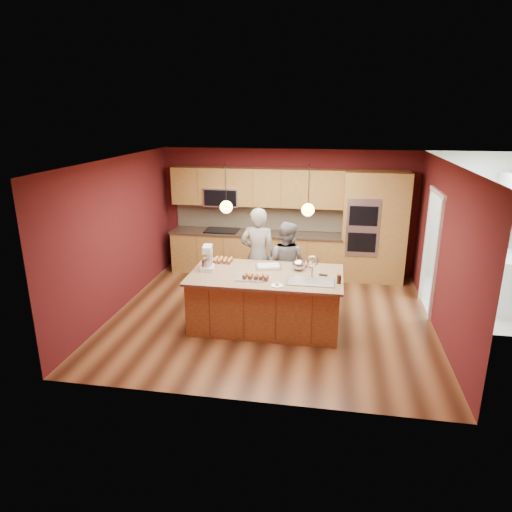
% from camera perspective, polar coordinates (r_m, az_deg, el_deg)
% --- Properties ---
extents(floor, '(5.50, 5.50, 0.00)m').
position_cam_1_polar(floor, '(8.12, 1.86, -7.52)').
color(floor, '#3F2111').
rests_on(floor, ground).
extents(ceiling, '(5.50, 5.50, 0.00)m').
position_cam_1_polar(ceiling, '(7.39, 2.07, 11.81)').
color(ceiling, silver).
rests_on(ceiling, ground).
extents(wall_back, '(5.50, 0.00, 5.50)m').
position_cam_1_polar(wall_back, '(10.05, 3.90, 5.54)').
color(wall_back, '#4D1416').
rests_on(wall_back, ground).
extents(wall_front, '(5.50, 0.00, 5.50)m').
position_cam_1_polar(wall_front, '(5.31, -1.71, -5.63)').
color(wall_front, '#4D1416').
rests_on(wall_front, ground).
extents(wall_left, '(0.00, 5.00, 5.00)m').
position_cam_1_polar(wall_left, '(8.44, -16.88, 2.47)').
color(wall_left, '#4D1416').
rests_on(wall_left, ground).
extents(wall_right, '(0.00, 5.00, 5.00)m').
position_cam_1_polar(wall_right, '(7.78, 22.45, 0.63)').
color(wall_right, '#4D1416').
rests_on(wall_right, ground).
extents(cabinet_run, '(3.74, 0.64, 2.30)m').
position_cam_1_polar(cabinet_run, '(9.98, -0.19, 3.34)').
color(cabinet_run, brown).
rests_on(cabinet_run, floor).
extents(oven_column, '(1.30, 0.62, 2.30)m').
position_cam_1_polar(oven_column, '(9.79, 14.51, 3.49)').
color(oven_column, brown).
rests_on(oven_column, floor).
extents(doorway_trim, '(0.08, 1.11, 2.20)m').
position_cam_1_polar(doorway_trim, '(8.61, 21.00, 0.26)').
color(doorway_trim, white).
rests_on(doorway_trim, wall_right).
extents(pendant_left, '(0.20, 0.20, 0.80)m').
position_cam_1_polar(pendant_left, '(7.28, -3.74, 6.16)').
color(pendant_left, black).
rests_on(pendant_left, ceiling).
extents(pendant_right, '(0.20, 0.20, 0.80)m').
position_cam_1_polar(pendant_right, '(7.10, 6.51, 5.79)').
color(pendant_right, black).
rests_on(pendant_right, ceiling).
extents(island, '(2.48, 1.39, 1.29)m').
position_cam_1_polar(island, '(7.62, 1.35, -5.41)').
color(island, brown).
rests_on(island, floor).
extents(person_left, '(0.68, 0.46, 1.82)m').
position_cam_1_polar(person_left, '(8.39, 0.27, 0.01)').
color(person_left, black).
rests_on(person_left, floor).
extents(person_right, '(0.91, 0.81, 1.58)m').
position_cam_1_polar(person_right, '(8.36, 3.75, -0.96)').
color(person_right, gray).
rests_on(person_right, floor).
extents(stand_mixer, '(0.26, 0.33, 0.41)m').
position_cam_1_polar(stand_mixer, '(7.65, -6.07, -0.42)').
color(stand_mixer, white).
rests_on(stand_mixer, island).
extents(sheet_cake, '(0.49, 0.41, 0.05)m').
position_cam_1_polar(sheet_cake, '(7.73, 1.55, -1.32)').
color(sheet_cake, silver).
rests_on(sheet_cake, island).
extents(cooling_rack, '(0.44, 0.32, 0.02)m').
position_cam_1_polar(cooling_rack, '(7.23, -0.68, -2.78)').
color(cooling_rack, silver).
rests_on(cooling_rack, island).
extents(mixing_bowl, '(0.22, 0.22, 0.19)m').
position_cam_1_polar(mixing_bowl, '(7.64, 5.37, -1.12)').
color(mixing_bowl, silver).
rests_on(mixing_bowl, island).
extents(plate, '(0.18, 0.18, 0.01)m').
position_cam_1_polar(plate, '(6.94, 2.63, -3.72)').
color(plate, white).
rests_on(plate, island).
extents(tumbler, '(0.07, 0.07, 0.14)m').
position_cam_1_polar(tumbler, '(7.14, 10.33, -2.88)').
color(tumbler, black).
rests_on(tumbler, island).
extents(phone, '(0.15, 0.10, 0.01)m').
position_cam_1_polar(phone, '(7.47, 8.40, -2.35)').
color(phone, black).
rests_on(phone, island).
extents(cupcakes_left, '(0.34, 0.26, 0.08)m').
position_cam_1_polar(cupcakes_left, '(8.03, -4.17, -0.52)').
color(cupcakes_left, '#BD7C3F').
rests_on(cupcakes_left, island).
extents(cupcakes_rack, '(0.43, 0.17, 0.08)m').
position_cam_1_polar(cupcakes_rack, '(7.19, -0.03, -2.53)').
color(cupcakes_rack, '#BD7C3F').
rests_on(cupcakes_rack, island).
extents(cupcakes_right, '(0.22, 0.22, 0.07)m').
position_cam_1_polar(cupcakes_right, '(7.85, 6.29, -1.04)').
color(cupcakes_right, '#BD7C3F').
rests_on(cupcakes_right, island).
extents(dryer, '(0.66, 0.68, 0.93)m').
position_cam_1_polar(dryer, '(9.87, 28.26, -2.16)').
color(dryer, white).
rests_on(dryer, floor).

